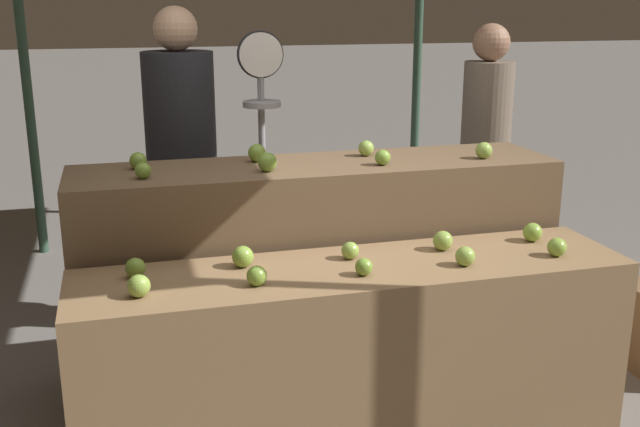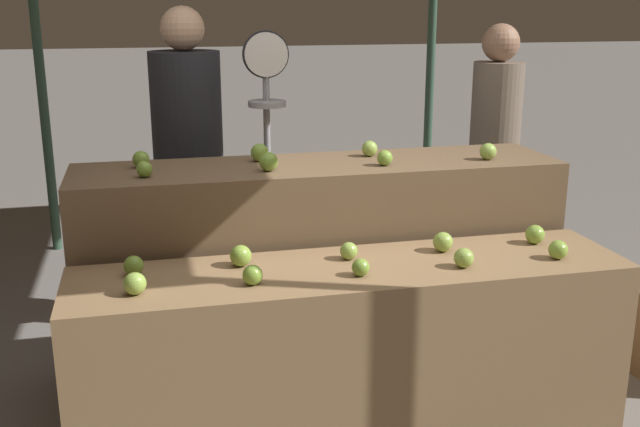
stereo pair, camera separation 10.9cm
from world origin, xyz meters
The scene contains 22 objects.
display_counter_front centered at (0.00, 0.00, 0.39)m, with size 2.31×0.55×0.79m, color olive.
display_counter_back centered at (0.00, 0.60, 0.55)m, with size 2.31×0.55×1.10m, color brown.
apple_front_0 centered at (-0.87, -0.10, 0.83)m, with size 0.09×0.09×0.09m, color #8EB247.
apple_front_1 centered at (-0.43, -0.10, 0.83)m, with size 0.08×0.08×0.08m, color #7AA338.
apple_front_2 centered at (0.00, -0.10, 0.82)m, with size 0.07×0.07×0.07m, color #7AA338.
apple_front_3 centered at (0.44, -0.11, 0.83)m, with size 0.08×0.08×0.08m, color #8EB247.
apple_front_4 centered at (0.87, -0.10, 0.83)m, with size 0.08×0.08×0.08m, color #84AD3D.
apple_front_5 centered at (-0.87, 0.11, 0.83)m, with size 0.08×0.08×0.08m, color #7AA338.
apple_front_6 centered at (-0.45, 0.12, 0.83)m, with size 0.09×0.09×0.09m, color #84AD3D.
apple_front_7 centered at (0.01, 0.10, 0.83)m, with size 0.07×0.07×0.07m, color #8EB247.
apple_front_8 centered at (0.43, 0.10, 0.83)m, with size 0.09×0.09×0.09m, color #8EB247.
apple_front_9 centered at (0.88, 0.11, 0.83)m, with size 0.09×0.09×0.09m, color #84AD3D.
apple_back_0 centered at (-0.81, 0.50, 1.13)m, with size 0.07×0.07×0.07m, color #7AA338.
apple_back_1 centered at (-0.26, 0.49, 1.14)m, with size 0.09×0.09×0.09m, color #7AA338.
apple_back_2 centered at (0.29, 0.48, 1.13)m, with size 0.07×0.07×0.07m, color #7AA338.
apple_back_3 centered at (0.81, 0.50, 1.14)m, with size 0.08×0.08×0.08m, color #8EB247.
apple_back_4 centered at (-0.82, 0.70, 1.14)m, with size 0.08×0.08×0.08m, color #7AA338.
apple_back_5 centered at (-0.27, 0.71, 1.14)m, with size 0.09×0.09×0.09m, color #7AA338.
apple_back_6 centered at (0.28, 0.71, 1.14)m, with size 0.08×0.08×0.08m, color #8EB247.
produce_scale centered at (-0.16, 1.12, 1.21)m, with size 0.24×0.20×1.69m.
person_vendor_at_scale centered at (-0.56, 1.41, 1.05)m, with size 0.48×0.48×1.82m.
person_customer_left centered at (1.30, 1.40, 1.01)m, with size 0.38×0.38×1.71m.
Camera 1 is at (-0.91, -2.75, 1.83)m, focal length 42.00 mm.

